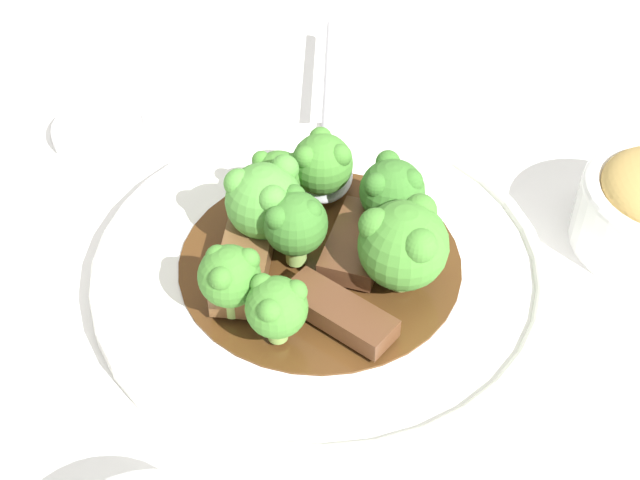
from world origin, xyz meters
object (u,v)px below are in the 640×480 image
at_px(broccoli_floret_0, 322,163).
at_px(sauce_dish, 101,129).
at_px(main_plate, 320,267).
at_px(beef_strip_1, 358,242).
at_px(broccoli_floret_4, 277,306).
at_px(broccoli_floret_5, 404,244).
at_px(broccoli_floret_7, 229,276).
at_px(broccoli_floret_3, 295,223).
at_px(beef_strip_2, 339,312).
at_px(broccoli_floret_2, 264,200).
at_px(broccoli_floret_6, 390,188).
at_px(broccoli_floret_1, 279,175).
at_px(beef_strip_0, 244,265).
at_px(serving_spoon, 325,153).

distance_m(broccoli_floret_0, sauce_dish, 0.20).
height_order(main_plate, beef_strip_1, beef_strip_1).
height_order(broccoli_floret_4, broccoli_floret_5, broccoli_floret_5).
xyz_separation_m(broccoli_floret_4, broccoli_floret_7, (0.01, -0.03, 0.00)).
bearing_deg(broccoli_floret_4, sauce_dish, -90.94).
xyz_separation_m(broccoli_floret_0, broccoli_floret_3, (0.05, 0.04, 0.00)).
distance_m(beef_strip_2, broccoli_floret_2, 0.09).
relative_size(broccoli_floret_2, broccoli_floret_6, 1.16).
bearing_deg(broccoli_floret_1, main_plate, 83.23).
relative_size(beef_strip_0, beef_strip_2, 1.01).
bearing_deg(broccoli_floret_1, beef_strip_2, 75.74).
relative_size(main_plate, broccoli_floret_3, 5.62).
bearing_deg(broccoli_floret_4, main_plate, -144.94).
bearing_deg(broccoli_floret_4, broccoli_floret_2, -117.21).
distance_m(main_plate, broccoli_floret_1, 0.07).
height_order(main_plate, broccoli_floret_2, broccoli_floret_2).
xyz_separation_m(beef_strip_0, sauce_dish, (0.01, -0.20, -0.02)).
relative_size(beef_strip_1, broccoli_floret_3, 1.44).
xyz_separation_m(broccoli_floret_0, broccoli_floret_2, (0.05, 0.01, 0.00)).
distance_m(broccoli_floret_0, serving_spoon, 0.05).
relative_size(beef_strip_2, broccoli_floret_1, 1.83).
bearing_deg(beef_strip_2, main_plate, -112.40).
relative_size(broccoli_floret_2, broccoli_floret_4, 1.29).
relative_size(broccoli_floret_0, serving_spoon, 0.25).
height_order(broccoli_floret_6, serving_spoon, broccoli_floret_6).
height_order(broccoli_floret_4, broccoli_floret_6, broccoli_floret_6).
bearing_deg(broccoli_floret_2, broccoli_floret_0, -166.99).
height_order(broccoli_floret_7, serving_spoon, broccoli_floret_7).
bearing_deg(main_plate, beef_strip_0, -17.03).
relative_size(main_plate, broccoli_floret_7, 5.91).
bearing_deg(beef_strip_0, broccoli_floret_2, -145.22).
xyz_separation_m(beef_strip_1, serving_spoon, (-0.03, -0.09, -0.00)).
bearing_deg(sauce_dish, serving_spoon, 128.24).
height_order(beef_strip_2, broccoli_floret_4, broccoli_floret_4).
distance_m(beef_strip_1, broccoli_floret_2, 0.07).
relative_size(beef_strip_0, broccoli_floret_6, 1.55).
bearing_deg(beef_strip_1, broccoli_floret_2, -44.76).
height_order(beef_strip_0, broccoli_floret_1, broccoli_floret_1).
relative_size(beef_strip_0, broccoli_floret_1, 1.84).
bearing_deg(serving_spoon, broccoli_floret_0, 52.85).
height_order(beef_strip_2, broccoli_floret_0, broccoli_floret_0).
relative_size(broccoli_floret_4, broccoli_floret_5, 0.75).
xyz_separation_m(beef_strip_0, broccoli_floret_4, (0.01, 0.05, 0.02)).
bearing_deg(broccoli_floret_1, broccoli_floret_2, 42.29).
relative_size(beef_strip_0, broccoli_floret_7, 1.54).
xyz_separation_m(broccoli_floret_3, broccoli_floret_6, (-0.07, 0.00, -0.00)).
relative_size(broccoli_floret_0, broccoli_floret_3, 0.97).
height_order(broccoli_floret_1, broccoli_floret_4, broccoli_floret_4).
bearing_deg(broccoli_floret_7, serving_spoon, -145.64).
xyz_separation_m(main_plate, broccoli_floret_1, (-0.01, -0.06, 0.03)).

